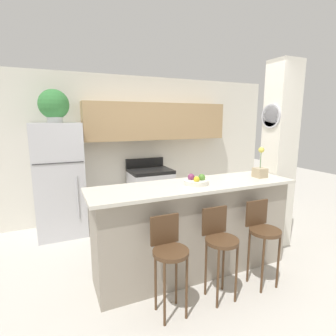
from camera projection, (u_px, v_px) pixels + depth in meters
ground_plane at (193, 270)px, 3.16m from camera, size 14.00×14.00×0.00m
wall_back at (145, 137)px, 4.84m from camera, size 5.60×0.38×2.55m
pillar_right at (278, 157)px, 3.61m from camera, size 0.38×0.32×2.55m
counter_bar at (194, 228)px, 3.06m from camera, size 2.41×0.67×1.07m
refrigerator at (60, 180)px, 4.05m from camera, size 0.71×0.71×1.74m
stove_range at (150, 193)px, 4.77m from camera, size 0.73×0.63×1.07m
bar_stool_left at (169, 252)px, 2.37m from camera, size 0.33×0.33×0.92m
bar_stool_mid at (220, 241)px, 2.59m from camera, size 0.33×0.33×0.92m
bar_stool_right at (262, 232)px, 2.81m from camera, size 0.33×0.33×0.92m
potted_plant_on_fridge at (54, 105)px, 3.84m from camera, size 0.44×0.44×0.49m
orchid_vase at (260, 170)px, 3.28m from camera, size 0.14×0.14×0.38m
fruit_bowl at (196, 181)px, 2.93m from camera, size 0.28×0.28×0.12m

